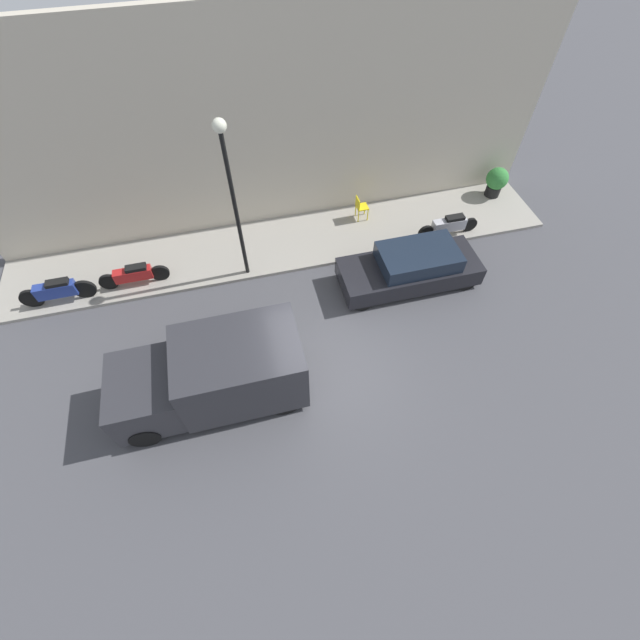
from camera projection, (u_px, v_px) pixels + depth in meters
name	position (u px, v px, depth m)	size (l,w,h in m)	color
ground_plane	(322.00, 374.00, 11.68)	(60.00, 60.00, 0.00)	#47474C
sidewalk	(285.00, 243.00, 14.71)	(2.69, 18.25, 0.11)	gray
building_facade	(268.00, 128.00, 12.92)	(0.30, 18.25, 6.76)	beige
parked_car	(411.00, 268.00, 13.22)	(1.65, 4.33, 1.30)	black
delivery_van	(212.00, 375.00, 10.50)	(2.02, 4.66, 2.01)	#2D2D33
motorcycle_red	(134.00, 275.00, 13.20)	(0.30, 2.11, 0.73)	#B21E1E
motorcycle_blue	(57.00, 291.00, 12.72)	(0.30, 2.15, 0.84)	navy
scooter_silver	(449.00, 225.00, 14.56)	(0.30, 2.15, 0.76)	#B7B7BF
streetlamp	(230.00, 182.00, 11.13)	(0.35, 0.35, 5.08)	black
potted_plant	(496.00, 181.00, 15.73)	(0.79, 0.79, 1.11)	black
cafe_chair	(360.00, 206.00, 15.00)	(0.40, 0.40, 0.87)	yellow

